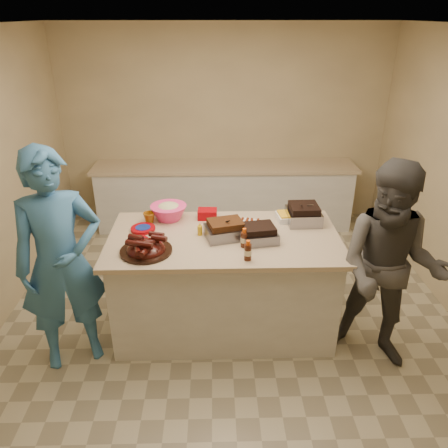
{
  "coord_description": "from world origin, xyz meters",
  "views": [
    {
      "loc": [
        -0.14,
        -3.54,
        2.79
      ],
      "look_at": [
        -0.06,
        -0.03,
        1.08
      ],
      "focal_mm": 35.0,
      "sensor_mm": 36.0,
      "label": 1
    }
  ],
  "objects_px": {
    "coleslaw_bowl": "(169,219)",
    "mustard_bottle": "(200,235)",
    "island": "(224,324)",
    "roasting_pan": "(303,222)",
    "guest_gray": "(373,356)",
    "plastic_cup": "(150,223)",
    "bbq_bottle_a": "(248,260)",
    "bbq_bottle_b": "(244,247)",
    "rib_platter": "(146,252)",
    "guest_blue": "(78,354)"
  },
  "relations": [
    {
      "from": "island",
      "to": "roasting_pan",
      "type": "xyz_separation_m",
      "value": [
        0.76,
        0.27,
        0.98
      ]
    },
    {
      "from": "coleslaw_bowl",
      "to": "bbq_bottle_a",
      "type": "relative_size",
      "value": 1.98
    },
    {
      "from": "island",
      "to": "roasting_pan",
      "type": "distance_m",
      "value": 1.27
    },
    {
      "from": "island",
      "to": "bbq_bottle_a",
      "type": "bearing_deg",
      "value": -66.4
    },
    {
      "from": "rib_platter",
      "to": "bbq_bottle_b",
      "type": "height_order",
      "value": "same"
    },
    {
      "from": "rib_platter",
      "to": "bbq_bottle_b",
      "type": "distance_m",
      "value": 0.83
    },
    {
      "from": "coleslaw_bowl",
      "to": "mustard_bottle",
      "type": "relative_size",
      "value": 2.89
    },
    {
      "from": "rib_platter",
      "to": "guest_gray",
      "type": "height_order",
      "value": "rib_platter"
    },
    {
      "from": "bbq_bottle_b",
      "to": "mustard_bottle",
      "type": "height_order",
      "value": "bbq_bottle_b"
    },
    {
      "from": "rib_platter",
      "to": "bbq_bottle_a",
      "type": "relative_size",
      "value": 2.5
    },
    {
      "from": "roasting_pan",
      "to": "bbq_bottle_b",
      "type": "bearing_deg",
      "value": -143.34
    },
    {
      "from": "mustard_bottle",
      "to": "bbq_bottle_b",
      "type": "bearing_deg",
      "value": -31.06
    },
    {
      "from": "coleslaw_bowl",
      "to": "bbq_bottle_a",
      "type": "bearing_deg",
      "value": -48.4
    },
    {
      "from": "island",
      "to": "plastic_cup",
      "type": "height_order",
      "value": "plastic_cup"
    },
    {
      "from": "rib_platter",
      "to": "mustard_bottle",
      "type": "xyz_separation_m",
      "value": [
        0.44,
        0.3,
        0.0
      ]
    },
    {
      "from": "bbq_bottle_a",
      "to": "bbq_bottle_b",
      "type": "height_order",
      "value": "same"
    },
    {
      "from": "bbq_bottle_b",
      "to": "plastic_cup",
      "type": "bearing_deg",
      "value": 150.14
    },
    {
      "from": "bbq_bottle_a",
      "to": "mustard_bottle",
      "type": "distance_m",
      "value": 0.6
    },
    {
      "from": "bbq_bottle_b",
      "to": "plastic_cup",
      "type": "xyz_separation_m",
      "value": [
        -0.87,
        0.5,
        0.0
      ]
    },
    {
      "from": "roasting_pan",
      "to": "mustard_bottle",
      "type": "bearing_deg",
      "value": -167.87
    },
    {
      "from": "mustard_bottle",
      "to": "plastic_cup",
      "type": "xyz_separation_m",
      "value": [
        -0.49,
        0.27,
        0.0
      ]
    },
    {
      "from": "island",
      "to": "rib_platter",
      "type": "distance_m",
      "value": 1.21
    },
    {
      "from": "roasting_pan",
      "to": "coleslaw_bowl",
      "type": "height_order",
      "value": "coleslaw_bowl"
    },
    {
      "from": "bbq_bottle_a",
      "to": "bbq_bottle_b",
      "type": "distance_m",
      "value": 0.22
    },
    {
      "from": "roasting_pan",
      "to": "coleslaw_bowl",
      "type": "distance_m",
      "value": 1.29
    },
    {
      "from": "coleslaw_bowl",
      "to": "plastic_cup",
      "type": "distance_m",
      "value": 0.19
    },
    {
      "from": "guest_gray",
      "to": "roasting_pan",
      "type": "bearing_deg",
      "value": 152.54
    },
    {
      "from": "island",
      "to": "plastic_cup",
      "type": "bearing_deg",
      "value": 156.48
    },
    {
      "from": "bbq_bottle_a",
      "to": "guest_blue",
      "type": "relative_size",
      "value": 0.09
    },
    {
      "from": "guest_blue",
      "to": "mustard_bottle",
      "type": "bearing_deg",
      "value": -1.82
    },
    {
      "from": "island",
      "to": "guest_gray",
      "type": "relative_size",
      "value": 1.14
    },
    {
      "from": "roasting_pan",
      "to": "coleslaw_bowl",
      "type": "relative_size",
      "value": 0.89
    },
    {
      "from": "bbq_bottle_b",
      "to": "rib_platter",
      "type": "bearing_deg",
      "value": -175.17
    },
    {
      "from": "bbq_bottle_a",
      "to": "mustard_bottle",
      "type": "bearing_deg",
      "value": 131.6
    },
    {
      "from": "rib_platter",
      "to": "roasting_pan",
      "type": "bearing_deg",
      "value": 20.78
    },
    {
      "from": "bbq_bottle_a",
      "to": "bbq_bottle_b",
      "type": "xyz_separation_m",
      "value": [
        -0.02,
        0.22,
        0.0
      ]
    },
    {
      "from": "island",
      "to": "guest_gray",
      "type": "height_order",
      "value": "island"
    },
    {
      "from": "mustard_bottle",
      "to": "guest_gray",
      "type": "height_order",
      "value": "mustard_bottle"
    },
    {
      "from": "island",
      "to": "roasting_pan",
      "type": "bearing_deg",
      "value": 19.77
    },
    {
      "from": "rib_platter",
      "to": "coleslaw_bowl",
      "type": "bearing_deg",
      "value": 78.37
    },
    {
      "from": "bbq_bottle_b",
      "to": "bbq_bottle_a",
      "type": "bearing_deg",
      "value": -85.96
    },
    {
      "from": "mustard_bottle",
      "to": "guest_gray",
      "type": "bearing_deg",
      "value": -18.23
    },
    {
      "from": "mustard_bottle",
      "to": "guest_blue",
      "type": "xyz_separation_m",
      "value": [
        -1.11,
        -0.43,
        -0.98
      ]
    },
    {
      "from": "guest_blue",
      "to": "bbq_bottle_b",
      "type": "bearing_deg",
      "value": -15.32
    },
    {
      "from": "rib_platter",
      "to": "roasting_pan",
      "type": "xyz_separation_m",
      "value": [
        1.42,
        0.54,
        0.0
      ]
    },
    {
      "from": "rib_platter",
      "to": "guest_gray",
      "type": "xyz_separation_m",
      "value": [
        1.99,
        -0.21,
        -0.98
      ]
    },
    {
      "from": "bbq_bottle_b",
      "to": "guest_blue",
      "type": "height_order",
      "value": "bbq_bottle_b"
    },
    {
      "from": "mustard_bottle",
      "to": "plastic_cup",
      "type": "relative_size",
      "value": 1.08
    },
    {
      "from": "guest_gray",
      "to": "island",
      "type": "bearing_deg",
      "value": -174.42
    },
    {
      "from": "bbq_bottle_a",
      "to": "mustard_bottle",
      "type": "xyz_separation_m",
      "value": [
        -0.4,
        0.45,
        0.0
      ]
    }
  ]
}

